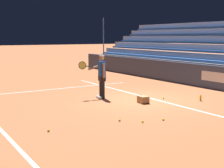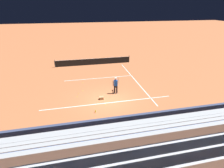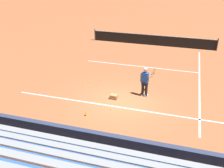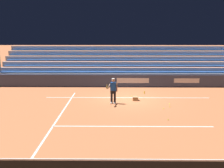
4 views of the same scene
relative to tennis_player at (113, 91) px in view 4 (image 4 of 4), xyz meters
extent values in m
plane|color=#B7663D|center=(-1.05, -1.15, -0.89)|extent=(160.00, 160.00, 0.00)
cube|color=white|center=(-1.05, -1.65, -0.89)|extent=(12.00, 0.10, 0.01)
cube|color=white|center=(3.06, 2.85, -0.89)|extent=(0.10, 12.00, 0.01)
cube|color=white|center=(-1.05, 4.35, -0.89)|extent=(8.22, 0.10, 0.01)
cube|color=#384260|center=(-1.05, -5.49, -0.34)|extent=(24.39, 0.24, 1.10)
cube|color=silver|center=(-1.69, -5.36, -0.29)|extent=(2.80, 0.01, 0.44)
cube|color=silver|center=(-6.37, -5.36, -0.29)|extent=(2.20, 0.01, 0.40)
cube|color=#9EA3A8|center=(-1.05, -8.09, -0.34)|extent=(23.17, 4.00, 1.10)
cube|color=blue|center=(-1.05, -6.49, 0.29)|extent=(22.71, 0.40, 0.12)
cube|color=#9EA3A8|center=(-1.05, -6.77, 0.43)|extent=(23.17, 0.24, 0.45)
cube|color=blue|center=(-1.05, -7.29, 0.74)|extent=(22.71, 0.40, 0.12)
cube|color=#9EA3A8|center=(-1.05, -7.57, 0.88)|extent=(23.17, 0.24, 0.45)
cube|color=blue|center=(-1.05, -8.09, 1.19)|extent=(22.71, 0.40, 0.12)
cube|color=#9EA3A8|center=(-1.05, -8.37, 1.33)|extent=(23.17, 0.24, 0.45)
cube|color=blue|center=(-1.05, -8.89, 1.64)|extent=(22.71, 0.40, 0.12)
cube|color=#9EA3A8|center=(-1.05, -9.17, 1.78)|extent=(23.17, 0.24, 0.45)
cube|color=blue|center=(-1.05, -9.69, 2.09)|extent=(22.71, 0.40, 0.12)
cube|color=#9EA3A8|center=(-1.05, -9.97, 2.23)|extent=(23.17, 0.24, 0.45)
cylinder|color=#4C70B2|center=(10.18, -6.19, 1.03)|extent=(0.08, 0.08, 3.85)
cylinder|color=black|center=(-0.12, 0.00, -0.45)|extent=(0.15, 0.15, 0.88)
cylinder|color=black|center=(0.09, -0.05, -0.45)|extent=(0.15, 0.15, 0.88)
cube|color=white|center=(-0.11, 0.06, -0.85)|extent=(0.17, 0.30, 0.09)
cube|color=white|center=(0.11, 0.01, -0.85)|extent=(0.17, 0.30, 0.09)
cube|color=black|center=(-0.01, -0.03, -0.09)|extent=(0.38, 0.29, 0.20)
cube|color=#194CB2|center=(-0.01, -0.03, 0.28)|extent=(0.40, 0.29, 0.58)
sphere|color=#A37556|center=(-0.01, -0.02, 0.71)|extent=(0.21, 0.21, 0.21)
cylinder|color=white|center=(-0.01, -0.02, 0.80)|extent=(0.20, 0.20, 0.05)
cylinder|color=#A37556|center=(-0.25, 0.03, 0.24)|extent=(0.09, 0.09, 0.56)
cylinder|color=#A37556|center=(0.27, 0.11, 0.33)|extent=(0.22, 0.59, 0.24)
cylinder|color=black|center=(0.33, 0.35, 0.38)|extent=(0.10, 0.30, 0.03)
torus|color=black|center=(0.39, 0.62, 0.42)|extent=(0.10, 0.31, 0.31)
cylinder|color=#D6D14C|center=(0.39, 0.62, 0.42)|extent=(0.07, 0.26, 0.27)
cube|color=#A87F51|center=(-1.58, -0.85, -0.76)|extent=(0.43, 0.34, 0.26)
sphere|color=#CCE533|center=(-1.39, -2.00, -0.86)|extent=(0.07, 0.07, 0.07)
sphere|color=#CCE533|center=(-3.18, 1.26, -0.86)|extent=(0.07, 0.07, 0.07)
sphere|color=#CCE533|center=(-3.05, 3.36, -0.86)|extent=(0.07, 0.07, 0.07)
sphere|color=#CCE533|center=(-3.80, 0.14, -0.86)|extent=(0.07, 0.07, 0.07)
sphere|color=#CCE533|center=(-3.67, 0.80, -0.86)|extent=(0.07, 0.07, 0.07)
cylinder|color=yellow|center=(-2.43, -2.94, -0.78)|extent=(0.07, 0.07, 0.22)
cube|color=white|center=(-1.05, 9.74, 0.04)|extent=(11.00, 0.04, 0.05)
camera|label=1|loc=(-10.43, 6.11, 1.52)|focal=50.00mm
camera|label=2|loc=(-3.70, -15.14, 7.22)|focal=28.00mm
camera|label=3|loc=(2.01, -13.25, 6.33)|focal=42.00mm
camera|label=4|loc=(-0.12, 17.08, 3.84)|focal=42.00mm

